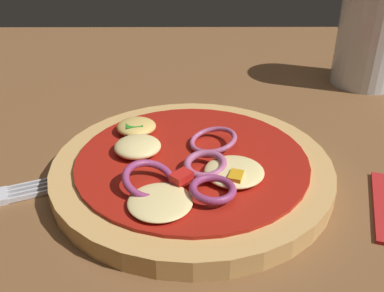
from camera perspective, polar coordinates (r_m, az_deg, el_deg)
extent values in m
cube|color=brown|center=(0.37, 4.91, -5.95)|extent=(1.38, 0.96, 0.03)
cylinder|color=tan|center=(0.36, 0.02, -3.26)|extent=(0.23, 0.23, 0.02)
cylinder|color=#A81C11|center=(0.35, 0.02, -1.96)|extent=(0.19, 0.19, 0.00)
ellipsoid|color=#F4DB8E|center=(0.33, 5.35, -3.34)|extent=(0.05, 0.05, 0.01)
ellipsoid|color=#E5BC60|center=(0.39, -7.30, 2.54)|extent=(0.03, 0.03, 0.01)
ellipsoid|color=#F4DB8E|center=(0.36, -7.14, -0.07)|extent=(0.04, 0.04, 0.01)
ellipsoid|color=#F4DB8E|center=(0.30, -4.20, -7.31)|extent=(0.05, 0.05, 0.01)
torus|color=#93386B|center=(0.31, 2.74, -5.66)|extent=(0.04, 0.04, 0.01)
torus|color=#93386B|center=(0.32, -5.64, -4.43)|extent=(0.06, 0.06, 0.02)
torus|color=#B25984|center=(0.33, 1.75, -2.42)|extent=(0.05, 0.05, 0.01)
torus|color=#B25984|center=(0.37, 2.78, 0.78)|extent=(0.05, 0.05, 0.01)
cube|color=orange|center=(0.32, 5.65, -4.08)|extent=(0.01, 0.02, 0.01)
cube|color=red|center=(0.32, -1.40, -4.05)|extent=(0.02, 0.02, 0.01)
cube|color=#2D8C28|center=(0.39, -7.55, 2.41)|extent=(0.02, 0.01, 0.01)
cube|color=silver|center=(0.36, -20.22, -6.11)|extent=(0.03, 0.02, 0.00)
cube|color=silver|center=(0.36, -20.31, -5.62)|extent=(0.03, 0.02, 0.00)
cube|color=silver|center=(0.37, -20.39, -5.15)|extent=(0.03, 0.02, 0.00)
cube|color=silver|center=(0.37, -20.47, -4.69)|extent=(0.03, 0.02, 0.00)
cylinder|color=silver|center=(0.57, 22.49, 13.07)|extent=(0.08, 0.08, 0.12)
cylinder|color=#C67214|center=(0.58, 22.04, 10.88)|extent=(0.07, 0.07, 0.07)
cylinder|color=white|center=(0.57, 22.88, 14.92)|extent=(0.07, 0.07, 0.02)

